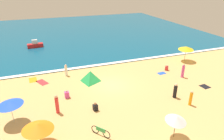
# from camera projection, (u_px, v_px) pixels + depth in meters

# --- Properties ---
(ground_plane) EXTENTS (60.00, 60.00, 0.00)m
(ground_plane) POSITION_uv_depth(u_px,v_px,m) (112.00, 85.00, 24.10)
(ground_plane) COLOR #E5B26B
(ocean_water) EXTENTS (60.00, 44.00, 0.10)m
(ocean_water) POSITION_uv_depth(u_px,v_px,m) (72.00, 32.00, 48.10)
(ocean_water) COLOR #0F567A
(ocean_water) RESTS_ON ground_plane
(wave_breaker_foam) EXTENTS (57.00, 0.70, 0.01)m
(wave_breaker_foam) POSITION_uv_depth(u_px,v_px,m) (97.00, 65.00, 29.46)
(wave_breaker_foam) COLOR white
(wave_breaker_foam) RESTS_ON ocean_water
(beach_umbrella_0) EXTENTS (2.06, 2.09, 2.11)m
(beach_umbrella_0) POSITION_uv_depth(u_px,v_px,m) (176.00, 119.00, 15.44)
(beach_umbrella_0) COLOR #4C3823
(beach_umbrella_0) RESTS_ON ground_plane
(beach_umbrella_1) EXTENTS (3.02, 3.01, 2.03)m
(beach_umbrella_1) POSITION_uv_depth(u_px,v_px,m) (38.00, 127.00, 14.67)
(beach_umbrella_1) COLOR #4C3823
(beach_umbrella_1) RESTS_ON ground_plane
(beach_umbrella_3) EXTENTS (3.15, 3.16, 2.40)m
(beach_umbrella_3) POSITION_uv_depth(u_px,v_px,m) (186.00, 48.00, 30.44)
(beach_umbrella_3) COLOR #4C3823
(beach_umbrella_3) RESTS_ON ground_plane
(beach_umbrella_4) EXTENTS (2.30, 2.29, 2.20)m
(beach_umbrella_4) POSITION_uv_depth(u_px,v_px,m) (10.00, 103.00, 17.03)
(beach_umbrella_4) COLOR silver
(beach_umbrella_4) RESTS_ON ground_plane
(beach_tent) EXTENTS (2.68, 2.88, 1.34)m
(beach_tent) POSITION_uv_depth(u_px,v_px,m) (91.00, 76.00, 24.80)
(beach_tent) COLOR green
(beach_tent) RESTS_ON ground_plane
(parked_bicycle) EXTENTS (1.19, 1.45, 0.76)m
(parked_bicycle) POSITION_uv_depth(u_px,v_px,m) (101.00, 131.00, 16.16)
(parked_bicycle) COLOR black
(parked_bicycle) RESTS_ON ground_plane
(beachgoer_0) EXTENTS (0.39, 0.39, 1.57)m
(beachgoer_0) POSITION_uv_depth(u_px,v_px,m) (66.00, 70.00, 26.16)
(beachgoer_0) COLOR white
(beachgoer_0) RESTS_ON ground_plane
(beachgoer_1) EXTENTS (0.38, 0.38, 1.60)m
(beachgoer_1) POSITION_uv_depth(u_px,v_px,m) (191.00, 98.00, 19.96)
(beachgoer_1) COLOR orange
(beachgoer_1) RESTS_ON ground_plane
(beachgoer_3) EXTENTS (0.46, 0.46, 0.89)m
(beachgoer_3) POSITION_uv_depth(u_px,v_px,m) (67.00, 94.00, 21.37)
(beachgoer_3) COLOR #D84CA5
(beachgoer_3) RESTS_ON ground_plane
(beachgoer_4) EXTENTS (0.48, 0.48, 0.86)m
(beachgoer_4) POSITION_uv_depth(u_px,v_px,m) (95.00, 107.00, 19.27)
(beachgoer_4) COLOR black
(beachgoer_4) RESTS_ON ground_plane
(beachgoer_5) EXTENTS (0.59, 0.59, 0.82)m
(beachgoer_5) POSITION_uv_depth(u_px,v_px,m) (167.00, 68.00, 27.93)
(beachgoer_5) COLOR red
(beachgoer_5) RESTS_ON ground_plane
(beachgoer_7) EXTENTS (0.40, 0.40, 1.90)m
(beachgoer_7) POSITION_uv_depth(u_px,v_px,m) (57.00, 104.00, 18.72)
(beachgoer_7) COLOR red
(beachgoer_7) RESTS_ON ground_plane
(beachgoer_9) EXTENTS (0.39, 0.39, 1.64)m
(beachgoer_9) POSITION_uv_depth(u_px,v_px,m) (175.00, 91.00, 21.25)
(beachgoer_9) COLOR black
(beachgoer_9) RESTS_ON ground_plane
(beachgoer_10) EXTENTS (0.45, 0.45, 1.81)m
(beachgoer_10) POSITION_uv_depth(u_px,v_px,m) (183.00, 71.00, 25.70)
(beachgoer_10) COLOR #D84CA5
(beachgoer_10) RESTS_ON ground_plane
(beach_towel_0) EXTENTS (1.19, 0.85, 0.01)m
(beach_towel_0) POSITION_uv_depth(u_px,v_px,m) (162.00, 73.00, 27.10)
(beach_towel_0) COLOR blue
(beach_towel_0) RESTS_ON ground_plane
(beach_towel_1) EXTENTS (1.56, 1.93, 0.01)m
(beach_towel_1) POSITION_uv_depth(u_px,v_px,m) (42.00, 82.00, 24.70)
(beach_towel_1) COLOR red
(beach_towel_1) RESTS_ON ground_plane
(beach_towel_2) EXTENTS (1.02, 1.54, 0.01)m
(beach_towel_2) POSITION_uv_depth(u_px,v_px,m) (33.00, 80.00, 25.29)
(beach_towel_2) COLOR orange
(beach_towel_2) RESTS_ON ground_plane
(beach_towel_3) EXTENTS (1.07, 1.14, 0.01)m
(beach_towel_3) POSITION_uv_depth(u_px,v_px,m) (205.00, 87.00, 23.72)
(beach_towel_3) COLOR black
(beach_towel_3) RESTS_ON ground_plane
(small_boat_0) EXTENTS (2.82, 1.24, 1.39)m
(small_boat_0) POSITION_uv_depth(u_px,v_px,m) (35.00, 45.00, 37.12)
(small_boat_0) COLOR red
(small_boat_0) RESTS_ON ocean_water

